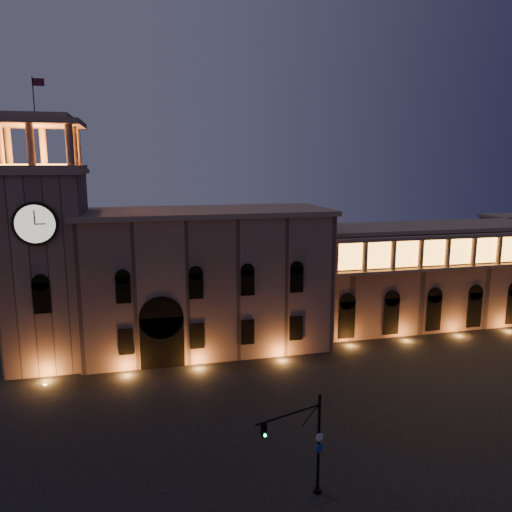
# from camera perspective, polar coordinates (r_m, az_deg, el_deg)

# --- Properties ---
(ground) EXTENTS (160.00, 160.00, 0.00)m
(ground) POSITION_cam_1_polar(r_m,az_deg,el_deg) (46.66, 1.05, -19.27)
(ground) COLOR black
(ground) RESTS_ON ground
(government_building) EXTENTS (30.80, 12.80, 17.60)m
(government_building) POSITION_cam_1_polar(r_m,az_deg,el_deg) (63.29, -5.77, -2.67)
(government_building) COLOR #7B5C50
(government_building) RESTS_ON ground
(clock_tower) EXTENTS (9.80, 9.80, 32.40)m
(clock_tower) POSITION_cam_1_polar(r_m,az_deg,el_deg) (61.92, -22.85, -0.23)
(clock_tower) COLOR #7B5C50
(clock_tower) RESTS_ON ground
(colonnade_wing) EXTENTS (40.60, 11.50, 14.50)m
(colonnade_wing) POSITION_cam_1_polar(r_m,az_deg,el_deg) (77.56, 19.83, -1.87)
(colonnade_wing) COLOR brown
(colonnade_wing) RESTS_ON ground
(traffic_light) EXTENTS (5.28, 2.01, 7.57)m
(traffic_light) POSITION_cam_1_polar(r_m,az_deg,el_deg) (37.09, 5.99, -20.75)
(traffic_light) COLOR black
(traffic_light) RESTS_ON ground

